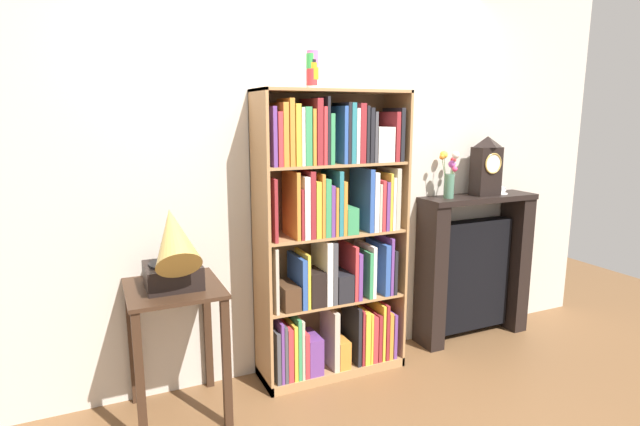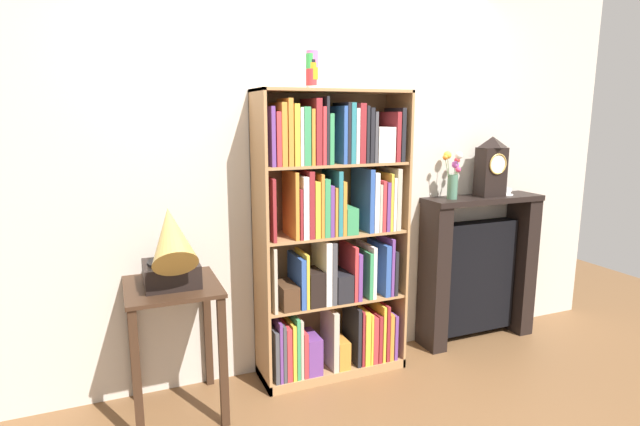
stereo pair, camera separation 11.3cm
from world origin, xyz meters
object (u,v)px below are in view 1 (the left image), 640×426
(gramophone, at_px, (173,251))
(teacup_with_saucer, at_px, (500,191))
(flower_vase, at_px, (450,175))
(fireplace_mantel, at_px, (472,268))
(side_table_left, at_px, (176,321))
(mantel_clock, at_px, (486,166))
(bookshelf, at_px, (332,243))
(cup_stack, at_px, (312,70))

(gramophone, xyz_separation_m, teacup_with_saucer, (2.45, 0.22, 0.14))
(flower_vase, bearing_deg, fireplace_mantel, 3.35)
(flower_vase, bearing_deg, side_table_left, -175.92)
(mantel_clock, height_order, teacup_with_saucer, mantel_clock)
(teacup_with_saucer, bearing_deg, fireplace_mantel, 174.22)
(side_table_left, bearing_deg, mantel_clock, 3.34)
(side_table_left, distance_m, fireplace_mantel, 2.25)
(bookshelf, relative_size, cup_stack, 8.57)
(fireplace_mantel, xyz_separation_m, teacup_with_saucer, (0.20, -0.02, 0.59))
(cup_stack, xyz_separation_m, gramophone, (-0.86, -0.14, -0.97))
(mantel_clock, bearing_deg, gramophone, -174.69)
(fireplace_mantel, bearing_deg, cup_stack, -175.98)
(bookshelf, height_order, gramophone, bookshelf)
(flower_vase, xyz_separation_m, teacup_with_saucer, (0.48, -0.00, -0.14))
(bookshelf, bearing_deg, teacup_with_saucer, 1.83)
(flower_vase, height_order, teacup_with_saucer, flower_vase)
(cup_stack, distance_m, teacup_with_saucer, 1.79)
(bookshelf, xyz_separation_m, fireplace_mantel, (1.23, 0.07, -0.34))
(cup_stack, relative_size, flower_vase, 0.64)
(cup_stack, height_order, flower_vase, cup_stack)
(mantel_clock, relative_size, flower_vase, 1.29)
(side_table_left, height_order, teacup_with_saucer, teacup_with_saucer)
(mantel_clock, bearing_deg, flower_vase, 178.87)
(gramophone, bearing_deg, bookshelf, 9.54)
(cup_stack, bearing_deg, bookshelf, 11.74)
(side_table_left, relative_size, flower_vase, 2.28)
(bookshelf, relative_size, side_table_left, 2.39)
(gramophone, distance_m, fireplace_mantel, 2.30)
(gramophone, relative_size, mantel_clock, 1.18)
(fireplace_mantel, height_order, flower_vase, flower_vase)
(mantel_clock, relative_size, teacup_with_saucer, 3.48)
(fireplace_mantel, distance_m, flower_vase, 0.78)
(cup_stack, bearing_deg, flower_vase, 4.19)
(cup_stack, xyz_separation_m, mantel_clock, (1.43, 0.07, -0.63))
(bookshelf, distance_m, side_table_left, 1.06)
(side_table_left, distance_m, mantel_clock, 2.42)
(cup_stack, distance_m, flower_vase, 1.30)
(side_table_left, bearing_deg, bookshelf, 5.11)
(gramophone, xyz_separation_m, flower_vase, (1.97, 0.22, 0.28))
(fireplace_mantel, relative_size, teacup_with_saucer, 8.86)
(side_table_left, relative_size, fireplace_mantel, 0.70)
(bookshelf, relative_size, gramophone, 3.58)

